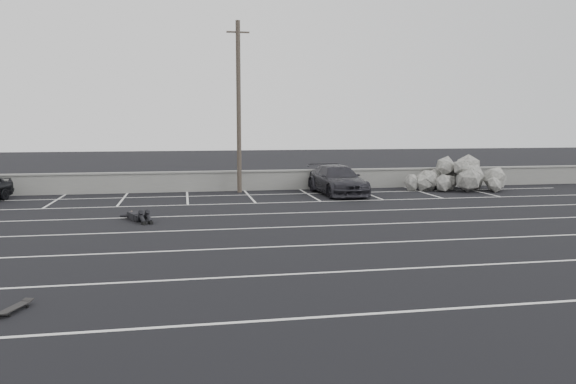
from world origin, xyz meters
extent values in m
plane|color=black|center=(0.00, 0.00, 0.00)|extent=(120.00, 120.00, 0.00)
cube|color=gray|center=(0.00, 14.00, 0.50)|extent=(50.00, 0.35, 1.00)
cube|color=gray|center=(0.00, 14.00, 1.02)|extent=(50.00, 0.45, 0.08)
cube|color=silver|center=(0.00, -6.00, 0.00)|extent=(36.00, 0.10, 0.01)
cube|color=silver|center=(0.00, -3.00, 0.00)|extent=(36.00, 0.10, 0.01)
cube|color=silver|center=(0.00, 0.00, 0.00)|extent=(36.00, 0.10, 0.01)
cube|color=silver|center=(0.00, 3.00, 0.00)|extent=(36.00, 0.10, 0.01)
cube|color=silver|center=(0.00, 6.00, 0.00)|extent=(36.00, 0.10, 0.01)
cube|color=silver|center=(0.00, 9.00, 0.00)|extent=(36.00, 0.10, 0.01)
cube|color=silver|center=(0.00, 12.00, 0.00)|extent=(36.00, 0.10, 0.01)
cube|color=silver|center=(-8.00, 11.50, 0.00)|extent=(0.10, 5.00, 0.01)
cube|color=silver|center=(-5.00, 11.50, 0.00)|extent=(0.10, 5.00, 0.01)
cube|color=silver|center=(-2.00, 11.50, 0.00)|extent=(0.10, 5.00, 0.01)
cube|color=silver|center=(1.00, 11.50, 0.00)|extent=(0.10, 5.00, 0.01)
cube|color=silver|center=(4.00, 11.50, 0.00)|extent=(0.10, 5.00, 0.01)
cube|color=silver|center=(7.00, 11.50, 0.00)|extent=(0.10, 5.00, 0.01)
cube|color=silver|center=(10.00, 11.50, 0.00)|extent=(0.10, 5.00, 0.01)
cube|color=silver|center=(13.00, 11.50, 0.00)|extent=(0.10, 5.00, 0.01)
imported|color=#25242A|center=(5.45, 11.49, 0.72)|extent=(2.36, 5.10, 1.44)
cylinder|color=#4C4238|center=(0.68, 13.20, 4.34)|extent=(0.23, 0.23, 8.68)
cube|color=#4C4238|center=(0.68, 13.20, 8.10)|extent=(1.16, 0.08, 0.08)
cylinder|color=#27272A|center=(6.42, 13.60, 0.51)|extent=(0.69, 0.69, 1.02)
cylinder|color=#27272A|center=(6.42, 13.60, 1.04)|extent=(0.77, 0.77, 0.06)
cube|color=black|center=(-5.34, -4.65, 0.09)|extent=(0.46, 0.80, 0.02)
cube|color=#27272A|center=(-5.25, -4.41, 0.05)|extent=(0.17, 0.10, 0.04)
cube|color=#27272A|center=(-5.44, -4.90, 0.05)|extent=(0.17, 0.10, 0.04)
cylinder|color=black|center=(-5.34, -4.37, 0.03)|extent=(0.05, 0.06, 0.06)
cylinder|color=black|center=(-5.16, -4.44, 0.03)|extent=(0.05, 0.06, 0.06)
cylinder|color=black|center=(-5.53, -4.86, 0.03)|extent=(0.05, 0.06, 0.06)
cylinder|color=black|center=(-5.35, -4.93, 0.03)|extent=(0.05, 0.06, 0.06)
camera|label=1|loc=(-2.14, -15.65, 3.52)|focal=35.00mm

